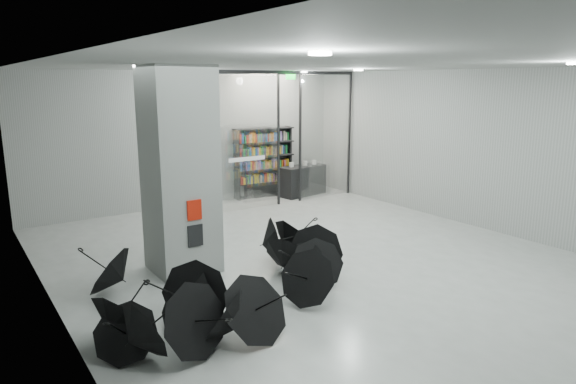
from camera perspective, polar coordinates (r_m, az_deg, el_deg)
room at (r=9.53m, az=6.66°, el=7.13°), size 14.00×14.02×4.01m
column at (r=10.03m, az=-12.07°, el=2.33°), size 1.20×1.20×4.00m
fire_cabinet at (r=9.61m, az=-10.48°, el=-2.00°), size 0.28×0.04×0.38m
info_panel at (r=9.74m, az=-10.36°, el=-4.85°), size 0.30×0.03×0.42m
exit_sign at (r=15.16m, az=0.29°, el=12.81°), size 0.30×0.06×0.15m
glass_partition at (r=15.39m, az=-0.17°, el=6.69°), size 5.06×0.08×4.00m
bookshelf at (r=16.54m, az=-2.78°, el=3.36°), size 2.07×0.69×2.24m
shop_counter at (r=16.78m, az=1.60°, el=1.31°), size 1.71×0.90×0.98m
umbrella_cluster at (r=8.59m, az=-5.76°, el=-10.90°), size 5.35×4.09×1.32m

